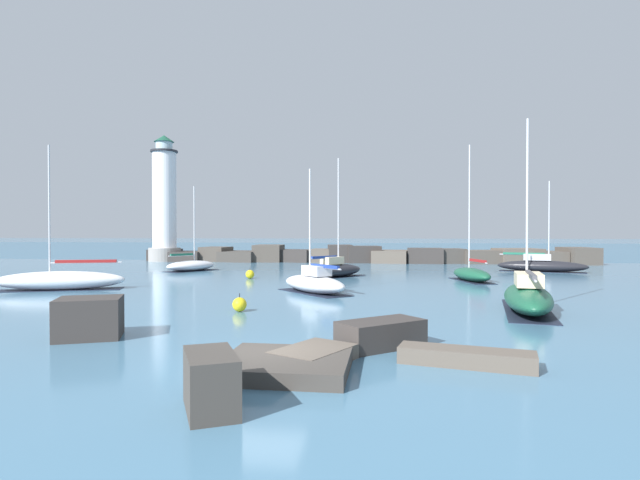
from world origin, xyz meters
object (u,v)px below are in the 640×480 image
at_px(lighthouse, 164,205).
at_px(mooring_buoy_far_side, 240,304).
at_px(sailboat_moored_0, 471,274).
at_px(sailboat_moored_5, 314,283).
at_px(sailboat_moored_2, 191,265).
at_px(mooring_buoy_orange_near, 250,274).
at_px(sailboat_moored_6, 541,265).
at_px(sailboat_moored_1, 334,269).
at_px(sailboat_moored_3, 60,280).
at_px(sailboat_moored_4, 528,296).

distance_m(lighthouse, mooring_buoy_far_side, 46.83).
xyz_separation_m(sailboat_moored_0, mooring_buoy_far_side, (-14.02, -17.29, -0.24)).
bearing_deg(mooring_buoy_far_side, sailboat_moored_5, 72.22).
height_order(sailboat_moored_2, mooring_buoy_orange_near, sailboat_moored_2).
height_order(sailboat_moored_6, mooring_buoy_far_side, sailboat_moored_6).
bearing_deg(sailboat_moored_6, sailboat_moored_1, -156.92).
relative_size(sailboat_moored_1, mooring_buoy_far_side, 11.49).
bearing_deg(sailboat_moored_1, sailboat_moored_0, -10.44).
relative_size(lighthouse, sailboat_moored_3, 1.74).
bearing_deg(sailboat_moored_5, mooring_buoy_orange_near, 126.59).
bearing_deg(sailboat_moored_2, sailboat_moored_5, -47.92).
bearing_deg(sailboat_moored_5, sailboat_moored_3, -177.83).
bearing_deg(sailboat_moored_0, sailboat_moored_3, -161.02).
bearing_deg(mooring_buoy_far_side, sailboat_moored_3, 153.17).
distance_m(sailboat_moored_4, sailboat_moored_5, 13.03).
bearing_deg(sailboat_moored_3, sailboat_moored_6, 28.68).
bearing_deg(sailboat_moored_5, mooring_buoy_far_side, -107.78).
relative_size(sailboat_moored_3, sailboat_moored_5, 1.21).
height_order(sailboat_moored_1, mooring_buoy_orange_near, sailboat_moored_1).
bearing_deg(mooring_buoy_far_side, lighthouse, 118.89).
bearing_deg(mooring_buoy_orange_near, sailboat_moored_3, -137.35).
distance_m(lighthouse, sailboat_moored_0, 43.72).
relative_size(sailboat_moored_0, sailboat_moored_5, 1.36).
bearing_deg(mooring_buoy_far_side, mooring_buoy_orange_near, 103.57).
bearing_deg(sailboat_moored_3, sailboat_moored_5, 2.17).
xyz_separation_m(sailboat_moored_0, sailboat_moored_5, (-11.43, -9.21, 0.07)).
distance_m(sailboat_moored_5, sailboat_moored_6, 28.01).
height_order(sailboat_moored_1, sailboat_moored_6, sailboat_moored_1).
xyz_separation_m(sailboat_moored_3, sailboat_moored_5, (17.26, 0.65, -0.01)).
distance_m(sailboat_moored_0, sailboat_moored_6, 13.48).
relative_size(sailboat_moored_1, sailboat_moored_6, 1.16).
xyz_separation_m(lighthouse, mooring_buoy_orange_near, (18.22, -23.39, -7.19)).
distance_m(sailboat_moored_1, mooring_buoy_far_side, 19.56).
xyz_separation_m(lighthouse, sailboat_moored_5, (24.94, -32.44, -6.89)).
distance_m(lighthouse, sailboat_moored_5, 41.50).
relative_size(sailboat_moored_0, sailboat_moored_2, 1.28).
xyz_separation_m(lighthouse, mooring_buoy_far_side, (22.36, -40.51, -7.20)).
bearing_deg(sailboat_moored_4, mooring_buoy_far_side, -171.93).
xyz_separation_m(sailboat_moored_6, mooring_buoy_far_side, (-22.51, -27.75, -0.31)).
xyz_separation_m(lighthouse, sailboat_moored_3, (7.69, -33.09, -6.88)).
relative_size(mooring_buoy_orange_near, mooring_buoy_far_side, 1.02).
distance_m(lighthouse, sailboat_moored_6, 47.16).
distance_m(sailboat_moored_1, sailboat_moored_4, 20.72).
relative_size(sailboat_moored_6, mooring_buoy_far_side, 9.88).
height_order(sailboat_moored_2, sailboat_moored_6, sailboat_moored_6).
distance_m(sailboat_moored_1, sailboat_moored_2, 15.92).
bearing_deg(sailboat_moored_2, sailboat_moored_1, -18.95).
relative_size(sailboat_moored_1, sailboat_moored_2, 1.21).
relative_size(lighthouse, mooring_buoy_far_side, 18.81).
height_order(sailboat_moored_6, mooring_buoy_orange_near, sailboat_moored_6).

